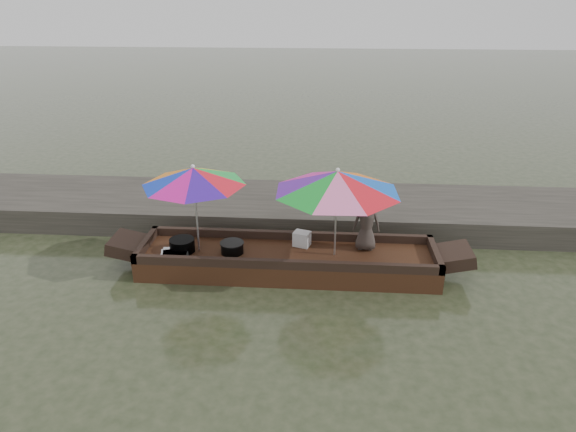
# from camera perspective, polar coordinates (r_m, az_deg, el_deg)

# --- Properties ---
(water) EXTENTS (80.00, 80.00, 0.00)m
(water) POSITION_cam_1_polar(r_m,az_deg,el_deg) (9.02, -0.05, -6.09)
(water) COLOR #28321B
(water) RESTS_ON ground
(dock) EXTENTS (22.00, 2.20, 0.50)m
(dock) POSITION_cam_1_polar(r_m,az_deg,el_deg) (10.88, 0.83, 0.77)
(dock) COLOR #2D2B26
(dock) RESTS_ON ground
(boat_hull) EXTENTS (5.09, 1.20, 0.35)m
(boat_hull) POSITION_cam_1_polar(r_m,az_deg,el_deg) (8.93, -0.05, -5.12)
(boat_hull) COLOR black
(boat_hull) RESTS_ON water
(cooking_pot) EXTENTS (0.43, 0.43, 0.23)m
(cooking_pot) POSITION_cam_1_polar(r_m,az_deg,el_deg) (9.05, -11.68, -3.20)
(cooking_pot) COLOR black
(cooking_pot) RESTS_ON boat_hull
(tray_crayfish) EXTENTS (0.51, 0.41, 0.09)m
(tray_crayfish) POSITION_cam_1_polar(r_m,az_deg,el_deg) (8.90, -12.46, -4.22)
(tray_crayfish) COLOR silver
(tray_crayfish) RESTS_ON boat_hull
(tray_scallop) EXTENTS (0.48, 0.36, 0.06)m
(tray_scallop) POSITION_cam_1_polar(r_m,az_deg,el_deg) (9.00, -12.41, -3.99)
(tray_scallop) COLOR silver
(tray_scallop) RESTS_ON boat_hull
(charcoal_grill) EXTENTS (0.39, 0.39, 0.18)m
(charcoal_grill) POSITION_cam_1_polar(r_m,az_deg,el_deg) (8.87, -6.22, -3.54)
(charcoal_grill) COLOR black
(charcoal_grill) RESTS_ON boat_hull
(supply_bag) EXTENTS (0.33, 0.30, 0.26)m
(supply_bag) POSITION_cam_1_polar(r_m,az_deg,el_deg) (9.05, 1.55, -2.54)
(supply_bag) COLOR silver
(supply_bag) RESTS_ON boat_hull
(vendor) EXTENTS (0.49, 0.33, 0.96)m
(vendor) POSITION_cam_1_polar(r_m,az_deg,el_deg) (8.89, 8.73, -0.86)
(vendor) COLOR #3E3530
(vendor) RESTS_ON boat_hull
(umbrella_bow) EXTENTS (1.86, 1.86, 1.55)m
(umbrella_bow) POSITION_cam_1_polar(r_m,az_deg,el_deg) (8.76, -10.18, 0.79)
(umbrella_bow) COLOR green
(umbrella_bow) RESTS_ON boat_hull
(umbrella_stern) EXTENTS (2.78, 2.78, 1.55)m
(umbrella_stern) POSITION_cam_1_polar(r_m,az_deg,el_deg) (8.50, 5.36, 0.34)
(umbrella_stern) COLOR orange
(umbrella_stern) RESTS_ON boat_hull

